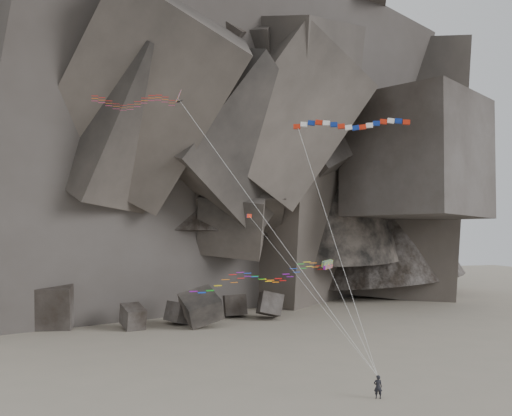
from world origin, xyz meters
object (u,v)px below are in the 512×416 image
object	(u,v)px
delta_kite	(131,101)
parafoil_kite	(258,276)
banner_kite	(351,126)
kite_flyer	(378,385)
pennant_kite	(270,242)

from	to	relation	value
delta_kite	parafoil_kite	size ratio (longest dim) A/B	1.65
banner_kite	delta_kite	bearing A→B (deg)	-172.90
kite_flyer	parafoil_kite	world-z (taller)	parafoil_kite
parafoil_kite	pennant_kite	size ratio (longest dim) A/B	1.13
parafoil_kite	pennant_kite	distance (m)	3.62
kite_flyer	pennant_kite	bearing A→B (deg)	-33.07
kite_flyer	delta_kite	xyz separation A→B (m)	(-19.84, 11.30, 25.38)
parafoil_kite	kite_flyer	bearing A→B (deg)	-80.11
pennant_kite	kite_flyer	bearing A→B (deg)	-72.35
parafoil_kite	delta_kite	bearing A→B (deg)	141.21
banner_kite	pennant_kite	xyz separation A→B (m)	(-6.96, 3.36, -11.05)
banner_kite	pennant_kite	bearing A→B (deg)	179.02
kite_flyer	pennant_kite	world-z (taller)	pennant_kite
kite_flyer	pennant_kite	size ratio (longest dim) A/B	0.16
banner_kite	parafoil_kite	xyz separation A→B (m)	(-7.87, 4.46, -14.37)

